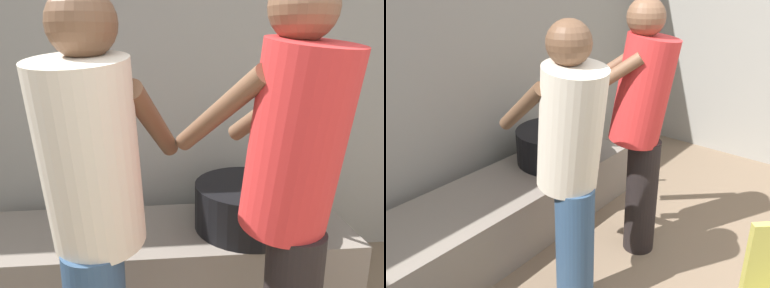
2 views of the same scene
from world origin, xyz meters
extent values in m
cube|color=gray|center=(0.00, 2.60, 1.23)|extent=(5.26, 0.20, 2.46)
cube|color=slate|center=(0.15, 2.08, 0.20)|extent=(2.02, 0.60, 0.41)
cylinder|color=black|center=(0.60, 2.06, 0.53)|extent=(0.58, 0.58, 0.24)
cylinder|color=#937047|center=(0.70, 2.06, 0.85)|extent=(0.08, 0.25, 0.51)
cylinder|color=black|center=(0.58, 1.32, 0.38)|extent=(0.20, 0.20, 0.77)
cylinder|color=red|center=(0.56, 1.34, 1.08)|extent=(0.45, 0.48, 0.66)
sphere|color=brown|center=(0.56, 1.35, 1.48)|extent=(0.21, 0.21, 0.21)
cylinder|color=brown|center=(0.57, 1.61, 1.14)|extent=(0.29, 0.44, 0.36)
cylinder|color=brown|center=(0.33, 1.48, 1.14)|extent=(0.29, 0.44, 0.36)
cylinder|color=navy|center=(-0.09, 1.31, 0.37)|extent=(0.20, 0.20, 0.74)
cylinder|color=beige|center=(-0.09, 1.34, 1.04)|extent=(0.40, 0.45, 0.64)
sphere|color=brown|center=(-0.08, 1.35, 1.43)|extent=(0.21, 0.21, 0.21)
cylinder|color=brown|center=(0.11, 1.52, 1.11)|extent=(0.20, 0.45, 0.35)
cylinder|color=brown|center=(-0.15, 1.60, 1.11)|extent=(0.20, 0.45, 0.35)
camera|label=1|loc=(0.11, 0.20, 1.39)|focal=35.88mm
camera|label=2|loc=(-1.45, 0.20, 1.74)|focal=38.68mm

